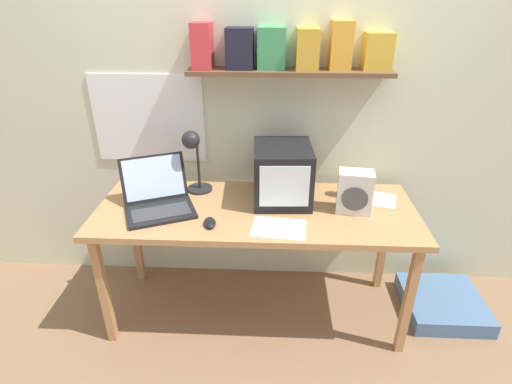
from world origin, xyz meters
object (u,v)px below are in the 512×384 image
at_px(open_notebook, 374,199).
at_px(floor_cushion, 443,303).
at_px(desk_lamp, 193,152).
at_px(corner_desk, 256,218).
at_px(juice_glass, 345,187).
at_px(space_heater, 355,192).
at_px(crt_monitor, 282,174).
at_px(computer_mouse, 210,223).
at_px(laptop, 158,197).
at_px(loose_paper_near_laptop, 279,228).

bearing_deg(open_notebook, floor_cushion, -9.65).
bearing_deg(floor_cushion, desk_lamp, 175.84).
relative_size(corner_desk, juice_glass, 13.99).
xyz_separation_m(juice_glass, space_heater, (0.02, -0.18, 0.06)).
relative_size(crt_monitor, computer_mouse, 3.24).
bearing_deg(laptop, open_notebook, -15.80).
bearing_deg(loose_paper_near_laptop, space_heater, 26.05).
distance_m(desk_lamp, open_notebook, 1.08).
bearing_deg(loose_paper_near_laptop, corner_desk, 121.37).
xyz_separation_m(juice_glass, open_notebook, (0.17, -0.03, -0.06)).
bearing_deg(space_heater, computer_mouse, -158.16).
relative_size(crt_monitor, space_heater, 1.61).
relative_size(crt_monitor, juice_glass, 2.98).
distance_m(space_heater, computer_mouse, 0.79).
distance_m(open_notebook, floor_cushion, 0.86).
bearing_deg(laptop, floor_cushion, -20.70).
xyz_separation_m(crt_monitor, loose_paper_near_laptop, (-0.02, -0.32, -0.16)).
height_order(crt_monitor, desk_lamp, desk_lamp).
bearing_deg(desk_lamp, laptop, -115.41).
bearing_deg(crt_monitor, computer_mouse, -143.34).
bearing_deg(juice_glass, computer_mouse, -153.81).
xyz_separation_m(corner_desk, laptop, (-0.54, -0.01, 0.13)).
relative_size(open_notebook, floor_cushion, 0.59).
xyz_separation_m(laptop, space_heater, (1.07, 0.00, 0.05)).
bearing_deg(floor_cushion, corner_desk, -177.36).
relative_size(computer_mouse, floor_cushion, 0.25).
height_order(crt_monitor, juice_glass, crt_monitor).
height_order(crt_monitor, laptop, crt_monitor).
relative_size(desk_lamp, space_heater, 1.67).
distance_m(corner_desk, crt_monitor, 0.29).
xyz_separation_m(computer_mouse, open_notebook, (0.91, 0.33, -0.01)).
xyz_separation_m(crt_monitor, open_notebook, (0.54, 0.03, -0.16)).
bearing_deg(computer_mouse, crt_monitor, 39.52).
bearing_deg(corner_desk, loose_paper_near_laptop, -58.63).
bearing_deg(desk_lamp, floor_cushion, 15.20).
height_order(crt_monitor, computer_mouse, crt_monitor).
xyz_separation_m(corner_desk, loose_paper_near_laptop, (0.13, -0.21, 0.06)).
xyz_separation_m(loose_paper_near_laptop, floor_cushion, (1.06, 0.26, -0.70)).
bearing_deg(laptop, juice_glass, -13.04).
bearing_deg(open_notebook, space_heater, -135.40).
distance_m(laptop, juice_glass, 1.07).
bearing_deg(juice_glass, desk_lamp, -179.76).
bearing_deg(laptop, computer_mouse, -52.53).
bearing_deg(open_notebook, crt_monitor, -177.14).
relative_size(desk_lamp, juice_glass, 3.09).
relative_size(computer_mouse, open_notebook, 0.42).
relative_size(corner_desk, floor_cushion, 3.73).
xyz_separation_m(crt_monitor, floor_cushion, (1.04, -0.06, -0.86)).
bearing_deg(laptop, corner_desk, -21.55).
relative_size(corner_desk, crt_monitor, 4.69).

